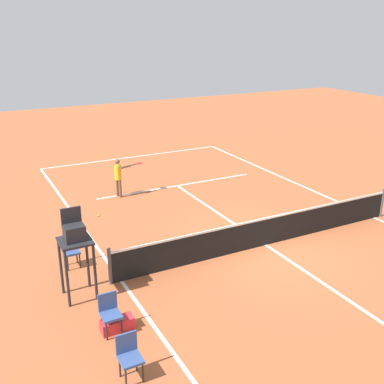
{
  "coord_description": "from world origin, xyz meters",
  "views": [
    {
      "loc": [
        8.26,
        10.78,
        6.63
      ],
      "look_at": [
        0.81,
        -3.57,
        0.8
      ],
      "focal_mm": 43.2,
      "sensor_mm": 36.0,
      "label": 1
    }
  ],
  "objects_px": {
    "player_serving": "(119,174)",
    "courtside_chair_mid": "(71,249)",
    "umpire_chair": "(75,240)",
    "courtside_chair_far": "(129,355)",
    "tennis_ball": "(98,216)",
    "equipment_bag": "(117,325)",
    "courtside_chair_near": "(110,312)"
  },
  "relations": [
    {
      "from": "player_serving",
      "to": "courtside_chair_near",
      "type": "xyz_separation_m",
      "value": [
        3.15,
        8.46,
        -0.42
      ]
    },
    {
      "from": "umpire_chair",
      "to": "equipment_bag",
      "type": "height_order",
      "value": "umpire_chair"
    },
    {
      "from": "player_serving",
      "to": "tennis_ball",
      "type": "relative_size",
      "value": 23.63
    },
    {
      "from": "umpire_chair",
      "to": "courtside_chair_far",
      "type": "distance_m",
      "value": 3.58
    },
    {
      "from": "tennis_ball",
      "to": "equipment_bag",
      "type": "height_order",
      "value": "equipment_bag"
    },
    {
      "from": "courtside_chair_mid",
      "to": "courtside_chair_far",
      "type": "xyz_separation_m",
      "value": [
        0.08,
        5.11,
        0.0
      ]
    },
    {
      "from": "courtside_chair_near",
      "to": "courtside_chair_far",
      "type": "distance_m",
      "value": 1.59
    },
    {
      "from": "tennis_ball",
      "to": "courtside_chair_mid",
      "type": "distance_m",
      "value": 3.74
    },
    {
      "from": "player_serving",
      "to": "courtside_chair_far",
      "type": "distance_m",
      "value": 10.57
    },
    {
      "from": "tennis_ball",
      "to": "equipment_bag",
      "type": "distance_m",
      "value": 6.99
    },
    {
      "from": "player_serving",
      "to": "courtside_chair_mid",
      "type": "relative_size",
      "value": 1.69
    },
    {
      "from": "umpire_chair",
      "to": "courtside_chair_mid",
      "type": "distance_m",
      "value": 2.02
    },
    {
      "from": "tennis_ball",
      "to": "umpire_chair",
      "type": "relative_size",
      "value": 0.03
    },
    {
      "from": "equipment_bag",
      "to": "courtside_chair_near",
      "type": "bearing_deg",
      "value": -6.29
    },
    {
      "from": "tennis_ball",
      "to": "umpire_chair",
      "type": "distance_m",
      "value": 5.56
    },
    {
      "from": "player_serving",
      "to": "courtside_chair_far",
      "type": "relative_size",
      "value": 1.69
    },
    {
      "from": "courtside_chair_near",
      "to": "courtside_chair_mid",
      "type": "relative_size",
      "value": 1.0
    },
    {
      "from": "tennis_ball",
      "to": "umpire_chair",
      "type": "height_order",
      "value": "umpire_chair"
    },
    {
      "from": "courtside_chair_near",
      "to": "umpire_chair",
      "type": "bearing_deg",
      "value": -82.22
    },
    {
      "from": "umpire_chair",
      "to": "courtside_chair_far",
      "type": "bearing_deg",
      "value": 92.24
    },
    {
      "from": "umpire_chair",
      "to": "courtside_chair_far",
      "type": "xyz_separation_m",
      "value": [
        -0.13,
        3.41,
        -1.07
      ]
    },
    {
      "from": "courtside_chair_near",
      "to": "tennis_ball",
      "type": "bearing_deg",
      "value": -104.19
    },
    {
      "from": "umpire_chair",
      "to": "courtside_chair_near",
      "type": "distance_m",
      "value": 2.13
    },
    {
      "from": "courtside_chair_mid",
      "to": "equipment_bag",
      "type": "height_order",
      "value": "courtside_chair_mid"
    },
    {
      "from": "courtside_chair_mid",
      "to": "equipment_bag",
      "type": "xyz_separation_m",
      "value": [
        -0.18,
        3.54,
        -0.38
      ]
    },
    {
      "from": "player_serving",
      "to": "equipment_bag",
      "type": "xyz_separation_m",
      "value": [
        3.0,
        8.48,
        -0.8
      ]
    },
    {
      "from": "player_serving",
      "to": "courtside_chair_mid",
      "type": "bearing_deg",
      "value": -50.2
    },
    {
      "from": "courtside_chair_near",
      "to": "equipment_bag",
      "type": "xyz_separation_m",
      "value": [
        -0.15,
        0.02,
        -0.38
      ]
    },
    {
      "from": "courtside_chair_mid",
      "to": "courtside_chair_far",
      "type": "distance_m",
      "value": 5.11
    },
    {
      "from": "umpire_chair",
      "to": "courtside_chair_near",
      "type": "height_order",
      "value": "umpire_chair"
    },
    {
      "from": "tennis_ball",
      "to": "courtside_chair_far",
      "type": "xyz_separation_m",
      "value": [
        1.83,
        8.37,
        0.5
      ]
    },
    {
      "from": "tennis_ball",
      "to": "courtside_chair_near",
      "type": "bearing_deg",
      "value": 75.81
    }
  ]
}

